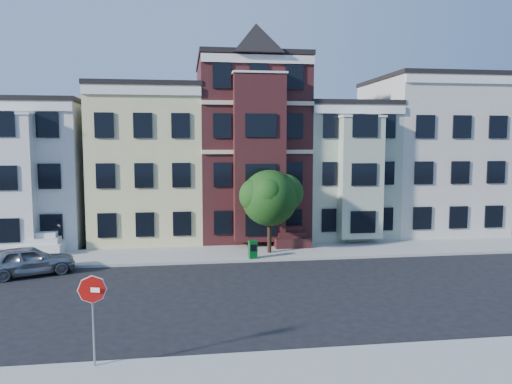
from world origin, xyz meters
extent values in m
plane|color=black|center=(0.00, 0.00, 0.00)|extent=(120.00, 120.00, 0.00)
cube|color=#9E9B93|center=(0.00, 8.00, 0.07)|extent=(60.00, 4.00, 0.15)
cube|color=#9E9B93|center=(0.00, -8.00, 0.07)|extent=(60.00, 4.00, 0.15)
cube|color=silver|center=(-15.00, 14.50, 4.50)|extent=(8.00, 9.00, 9.00)
cube|color=beige|center=(-7.00, 14.50, 5.00)|extent=(7.00, 9.00, 10.00)
cube|color=#391617|center=(0.00, 14.50, 6.00)|extent=(7.00, 9.00, 12.00)
cube|color=#9DAB93|center=(6.50, 14.50, 4.50)|extent=(6.00, 9.00, 9.00)
cube|color=beige|center=(13.50, 14.50, 5.50)|extent=(8.00, 9.00, 11.00)
imported|color=#929398|center=(-12.31, 4.92, 0.74)|extent=(4.71, 3.29, 1.49)
cube|color=#0A581D|center=(-0.86, 6.30, 0.65)|extent=(0.49, 0.45, 0.99)
camera|label=1|loc=(-4.55, -20.73, 6.63)|focal=35.00mm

